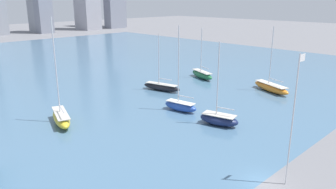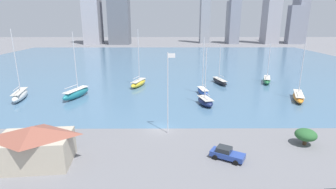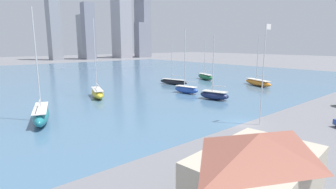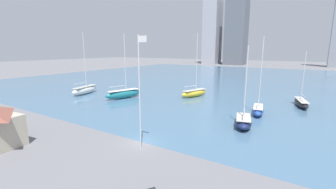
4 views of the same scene
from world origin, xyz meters
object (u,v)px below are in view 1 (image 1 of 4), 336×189
sailboat_orange (271,87)px  sailboat_green (202,74)px  sailboat_yellow (61,117)px  sailboat_blue (180,105)px  flag_pole (293,118)px  sailboat_navy (219,119)px  sailboat_black (162,87)px

sailboat_orange → sailboat_green: size_ratio=1.11×
sailboat_yellow → sailboat_orange: (39.74, -13.53, -0.12)m
sailboat_blue → sailboat_orange: bearing=-21.5°
sailboat_orange → sailboat_green: sailboat_orange is taller
flag_pole → sailboat_orange: flag_pole is taller
sailboat_blue → sailboat_orange: sailboat_blue is taller
sailboat_orange → sailboat_navy: bearing=-149.4°
sailboat_yellow → sailboat_orange: size_ratio=1.21×
flag_pole → sailboat_navy: size_ratio=1.08×
sailboat_green → sailboat_navy: (-21.83, -21.46, 0.00)m
sailboat_green → sailboat_black: bearing=-155.6°
sailboat_black → sailboat_orange: bearing=-60.6°
sailboat_yellow → sailboat_navy: bearing=-27.4°
flag_pole → sailboat_green: (30.30, 36.45, -6.39)m
sailboat_blue → sailboat_navy: 8.63m
sailboat_yellow → sailboat_orange: 41.98m
sailboat_blue → sailboat_green: (21.26, 12.86, -0.02)m
sailboat_orange → sailboat_navy: sailboat_orange is taller
sailboat_yellow → sailboat_black: size_ratio=1.38×
flag_pole → sailboat_yellow: 34.02m
flag_pole → sailboat_blue: size_ratio=0.95×
sailboat_yellow → sailboat_green: bearing=24.6°
sailboat_orange → flag_pole: bearing=-128.0°
sailboat_green → sailboat_navy: size_ratio=0.94×
sailboat_yellow → sailboat_navy: size_ratio=1.27×
sailboat_blue → sailboat_black: (6.63, 11.69, -0.14)m
sailboat_blue → sailboat_yellow: 19.50m
flag_pole → sailboat_black: (15.68, 35.28, -6.51)m
sailboat_yellow → sailboat_green: size_ratio=1.35×
sailboat_navy → sailboat_yellow: bearing=119.7°
flag_pole → sailboat_yellow: (-8.37, 32.36, -6.32)m
sailboat_yellow → sailboat_orange: bearing=-0.3°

